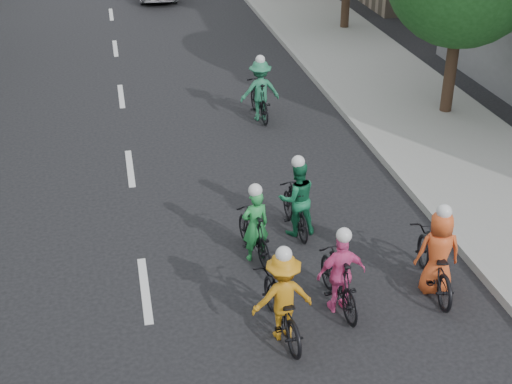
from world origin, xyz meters
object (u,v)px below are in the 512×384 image
object	(u,v)px
cyclist_5	(340,278)
cyclist_4	(435,259)
cyclist_1	(260,94)
cyclist_0	(282,302)
cyclist_3	(296,203)
cyclist_2	(255,231)

from	to	relation	value
cyclist_5	cyclist_4	bearing A→B (deg)	-177.82
cyclist_1	cyclist_5	xyz separation A→B (m)	(-0.48, -8.60, -0.11)
cyclist_5	cyclist_0	bearing A→B (deg)	20.03
cyclist_3	cyclist_1	bearing A→B (deg)	-98.07
cyclist_2	cyclist_1	bearing A→B (deg)	-113.29
cyclist_1	cyclist_5	bearing A→B (deg)	83.90
cyclist_1	cyclist_4	world-z (taller)	cyclist_1
cyclist_0	cyclist_3	xyz separation A→B (m)	(1.04, 3.05, 0.03)
cyclist_4	cyclist_5	distance (m)	1.80
cyclist_0	cyclist_1	size ratio (longest dim) A/B	1.04
cyclist_2	cyclist_4	xyz separation A→B (m)	(2.87, -1.66, 0.05)
cyclist_0	cyclist_3	size ratio (longest dim) A/B	1.12
cyclist_3	cyclist_0	bearing A→B (deg)	68.45
cyclist_4	cyclist_5	xyz separation A→B (m)	(-1.80, -0.17, -0.01)
cyclist_3	cyclist_5	xyz separation A→B (m)	(0.08, -2.57, -0.04)
cyclist_2	cyclist_3	distance (m)	1.24
cyclist_5	cyclist_2	bearing A→B (deg)	-62.88
cyclist_2	cyclist_4	world-z (taller)	cyclist_4
cyclist_1	cyclist_3	distance (m)	6.06
cyclist_0	cyclist_1	distance (m)	9.22
cyclist_0	cyclist_1	world-z (taller)	cyclist_1
cyclist_2	cyclist_4	distance (m)	3.32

